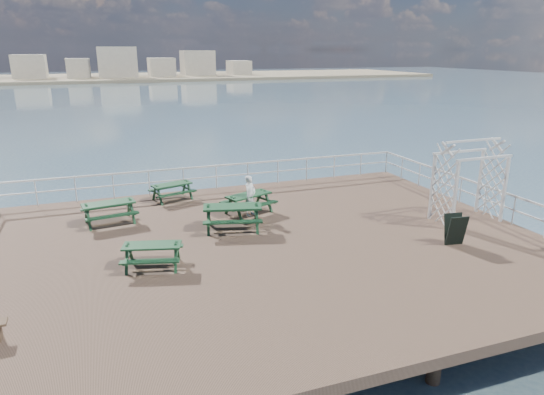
{
  "coord_description": "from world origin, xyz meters",
  "views": [
    {
      "loc": [
        -4.8,
        -13.81,
        6.01
      ],
      "look_at": [
        0.66,
        1.3,
        1.1
      ],
      "focal_mm": 32.0,
      "sensor_mm": 36.0,
      "label": 1
    }
  ],
  "objects_px": {
    "picnic_table_c": "(249,199)",
    "trellis_arbor": "(468,185)",
    "picnic_table_a": "(109,208)",
    "person": "(250,196)",
    "picnic_table_d": "(152,251)",
    "picnic_table_b": "(172,188)",
    "picnic_table_e": "(232,212)"
  },
  "relations": [
    {
      "from": "picnic_table_c",
      "to": "trellis_arbor",
      "type": "relative_size",
      "value": 0.72
    },
    {
      "from": "picnic_table_a",
      "to": "trellis_arbor",
      "type": "height_order",
      "value": "trellis_arbor"
    },
    {
      "from": "person",
      "to": "trellis_arbor",
      "type": "bearing_deg",
      "value": -62.96
    },
    {
      "from": "picnic_table_c",
      "to": "trellis_arbor",
      "type": "distance_m",
      "value": 8.07
    },
    {
      "from": "picnic_table_d",
      "to": "person",
      "type": "bearing_deg",
      "value": 55.72
    },
    {
      "from": "trellis_arbor",
      "to": "person",
      "type": "bearing_deg",
      "value": 155.16
    },
    {
      "from": "picnic_table_d",
      "to": "picnic_table_b",
      "type": "bearing_deg",
      "value": 91.66
    },
    {
      "from": "picnic_table_b",
      "to": "trellis_arbor",
      "type": "distance_m",
      "value": 11.56
    },
    {
      "from": "picnic_table_c",
      "to": "picnic_table_e",
      "type": "xyz_separation_m",
      "value": [
        -1.04,
        -1.48,
        0.07
      ]
    },
    {
      "from": "picnic_table_c",
      "to": "person",
      "type": "bearing_deg",
      "value": -115.86
    },
    {
      "from": "picnic_table_a",
      "to": "picnic_table_d",
      "type": "xyz_separation_m",
      "value": [
        1.03,
        -4.31,
        -0.06
      ]
    },
    {
      "from": "picnic_table_b",
      "to": "picnic_table_e",
      "type": "height_order",
      "value": "picnic_table_e"
    },
    {
      "from": "picnic_table_e",
      "to": "picnic_table_b",
      "type": "bearing_deg",
      "value": 123.6
    },
    {
      "from": "person",
      "to": "picnic_table_a",
      "type": "bearing_deg",
      "value": 130.85
    },
    {
      "from": "picnic_table_b",
      "to": "person",
      "type": "distance_m",
      "value": 3.88
    },
    {
      "from": "picnic_table_a",
      "to": "picnic_table_b",
      "type": "distance_m",
      "value": 3.32
    },
    {
      "from": "picnic_table_b",
      "to": "person",
      "type": "relative_size",
      "value": 1.24
    },
    {
      "from": "picnic_table_a",
      "to": "picnic_table_d",
      "type": "height_order",
      "value": "picnic_table_a"
    },
    {
      "from": "picnic_table_c",
      "to": "picnic_table_e",
      "type": "bearing_deg",
      "value": -146.15
    },
    {
      "from": "picnic_table_e",
      "to": "trellis_arbor",
      "type": "height_order",
      "value": "trellis_arbor"
    },
    {
      "from": "picnic_table_a",
      "to": "trellis_arbor",
      "type": "xyz_separation_m",
      "value": [
        12.31,
        -4.08,
        0.77
      ]
    },
    {
      "from": "picnic_table_c",
      "to": "picnic_table_d",
      "type": "height_order",
      "value": "picnic_table_c"
    },
    {
      "from": "picnic_table_c",
      "to": "picnic_table_d",
      "type": "bearing_deg",
      "value": -158.5
    },
    {
      "from": "picnic_table_d",
      "to": "trellis_arbor",
      "type": "bearing_deg",
      "value": 16.35
    },
    {
      "from": "picnic_table_d",
      "to": "trellis_arbor",
      "type": "height_order",
      "value": "trellis_arbor"
    },
    {
      "from": "picnic_table_d",
      "to": "picnic_table_e",
      "type": "relative_size",
      "value": 0.82
    },
    {
      "from": "picnic_table_e",
      "to": "person",
      "type": "xyz_separation_m",
      "value": [
        1.02,
        1.22,
        0.15
      ]
    },
    {
      "from": "picnic_table_d",
      "to": "picnic_table_e",
      "type": "xyz_separation_m",
      "value": [
        2.99,
        2.21,
        0.11
      ]
    },
    {
      "from": "picnic_table_e",
      "to": "person",
      "type": "bearing_deg",
      "value": 64.68
    },
    {
      "from": "picnic_table_d",
      "to": "picnic_table_e",
      "type": "height_order",
      "value": "picnic_table_e"
    },
    {
      "from": "picnic_table_e",
      "to": "trellis_arbor",
      "type": "relative_size",
      "value": 0.78
    },
    {
      "from": "picnic_table_d",
      "to": "person",
      "type": "relative_size",
      "value": 1.25
    }
  ]
}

